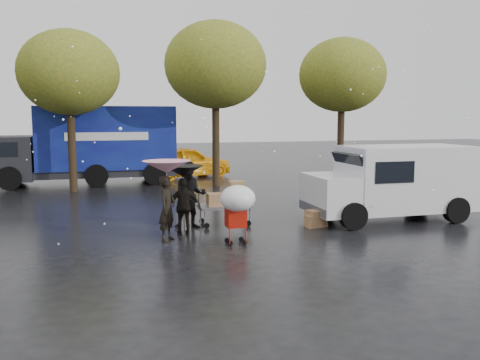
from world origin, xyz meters
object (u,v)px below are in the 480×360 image
object	(u,v)px
person_black	(184,207)
yellow_taxi	(185,162)
shopping_cart	(237,202)
white_van	(394,181)
blue_truck	(88,145)
vendor_cart	(228,200)
person_pink	(167,208)

from	to	relation	value
person_black	yellow_taxi	world-z (taller)	yellow_taxi
shopping_cart	white_van	world-z (taller)	white_van
shopping_cart	blue_truck	distance (m)	12.94
blue_truck	yellow_taxi	size ratio (longest dim) A/B	1.77
white_van	blue_truck	bearing A→B (deg)	129.78
shopping_cart	yellow_taxi	bearing A→B (deg)	85.89
person_black	vendor_cart	world-z (taller)	person_black
shopping_cart	white_van	size ratio (longest dim) A/B	0.30
person_pink	blue_truck	size ratio (longest dim) A/B	0.20
person_pink	yellow_taxi	world-z (taller)	person_pink
person_black	yellow_taxi	size ratio (longest dim) A/B	0.32
person_black	blue_truck	bearing A→B (deg)	-73.74
person_pink	vendor_cart	distance (m)	2.31
person_pink	person_black	world-z (taller)	person_pink
white_van	person_black	bearing A→B (deg)	-177.50
shopping_cart	white_van	distance (m)	5.57
person_black	yellow_taxi	bearing A→B (deg)	-96.36
shopping_cart	vendor_cart	bearing A→B (deg)	81.59
white_van	blue_truck	size ratio (longest dim) A/B	0.59
shopping_cart	person_pink	bearing A→B (deg)	148.62
vendor_cart	blue_truck	bearing A→B (deg)	111.28
person_black	white_van	bearing A→B (deg)	-174.35
vendor_cart	white_van	bearing A→B (deg)	-6.48
vendor_cart	shopping_cart	world-z (taller)	shopping_cart
person_pink	white_van	xyz separation A→B (m)	(6.85, 0.77, 0.35)
vendor_cart	blue_truck	distance (m)	10.92
person_pink	shopping_cart	xyz separation A→B (m)	(1.55, -0.95, 0.25)
person_pink	yellow_taxi	distance (m)	12.82
person_black	shopping_cart	distance (m)	1.81
person_black	blue_truck	size ratio (longest dim) A/B	0.18
shopping_cart	blue_truck	bearing A→B (deg)	106.21
yellow_taxi	person_pink	bearing A→B (deg)	148.67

